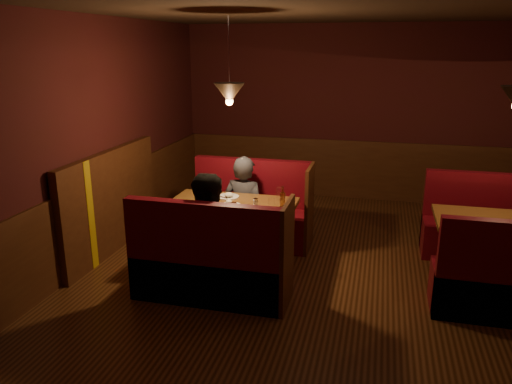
% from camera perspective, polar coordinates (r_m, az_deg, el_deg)
% --- Properties ---
extents(room, '(6.02, 7.02, 2.92)m').
position_cam_1_polar(room, '(5.29, 6.96, -0.16)').
color(room, '#371C0A').
rests_on(room, ground).
extents(main_table, '(1.47, 0.89, 1.03)m').
position_cam_1_polar(main_table, '(5.84, -2.72, -3.03)').
color(main_table, brown).
rests_on(main_table, ground).
extents(main_bench_far, '(1.62, 0.58, 1.10)m').
position_cam_1_polar(main_bench_far, '(6.68, -0.48, -2.81)').
color(main_bench_far, '#550A14').
rests_on(main_bench_far, ground).
extents(main_bench_near, '(1.62, 0.58, 1.10)m').
position_cam_1_polar(main_bench_near, '(5.19, -5.18, -8.69)').
color(main_bench_near, '#550A14').
rests_on(main_bench_near, ground).
extents(second_table, '(1.32, 0.84, 0.74)m').
position_cam_1_polar(second_table, '(6.04, 25.82, -4.60)').
color(second_table, brown).
rests_on(second_table, ground).
extents(second_bench_far, '(1.46, 0.55, 1.04)m').
position_cam_1_polar(second_bench_far, '(6.85, 24.62, -4.04)').
color(second_bench_far, '#550A14').
rests_on(second_bench_far, ground).
extents(diner_a, '(0.62, 0.45, 1.57)m').
position_cam_1_polar(diner_a, '(6.36, -1.39, 0.31)').
color(diner_a, '#2F2E35').
rests_on(diner_a, ground).
extents(diner_b, '(0.99, 0.90, 1.66)m').
position_cam_1_polar(diner_b, '(5.15, -5.05, -3.14)').
color(diner_b, black).
rests_on(diner_b, ground).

